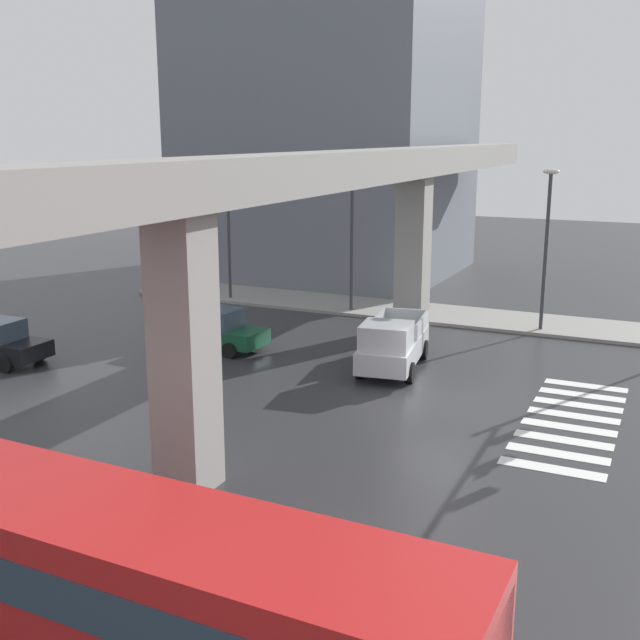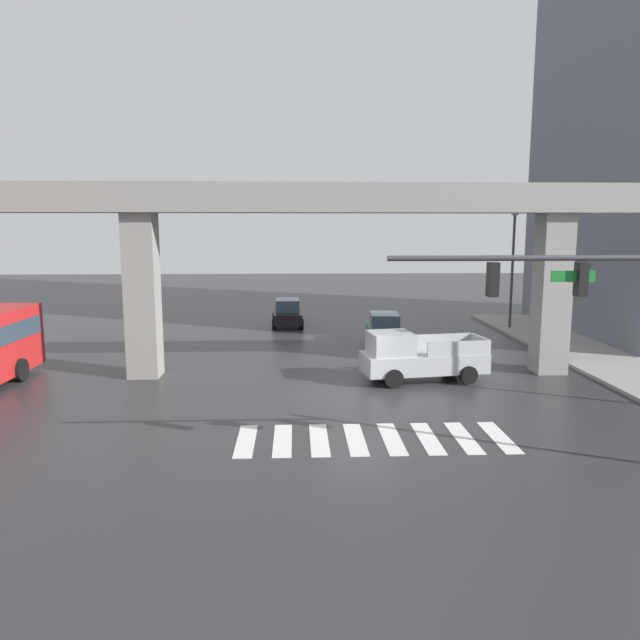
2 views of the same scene
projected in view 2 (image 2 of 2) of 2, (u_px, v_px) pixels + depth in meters
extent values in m
plane|color=#2D2D30|center=(358.00, 397.00, 22.66)|extent=(120.00, 120.00, 0.00)
cube|color=silver|center=(246.00, 441.00, 18.02)|extent=(0.55, 2.80, 0.01)
cube|color=silver|center=(283.00, 440.00, 18.07)|extent=(0.55, 2.80, 0.01)
cube|color=silver|center=(319.00, 440.00, 18.12)|extent=(0.55, 2.80, 0.01)
cube|color=silver|center=(355.00, 439.00, 18.16)|extent=(0.55, 2.80, 0.01)
cube|color=silver|center=(392.00, 439.00, 18.21)|extent=(0.55, 2.80, 0.01)
cube|color=silver|center=(428.00, 438.00, 18.25)|extent=(0.55, 2.80, 0.01)
cube|color=silver|center=(463.00, 438.00, 18.30)|extent=(0.55, 2.80, 0.01)
cube|color=silver|center=(499.00, 437.00, 18.34)|extent=(0.55, 2.80, 0.01)
cube|color=gray|center=(351.00, 198.00, 25.07)|extent=(51.88, 1.99, 1.20)
cube|color=gray|center=(143.00, 296.00, 25.33)|extent=(1.30, 1.30, 6.92)
cube|color=gray|center=(552.00, 294.00, 26.06)|extent=(1.30, 1.30, 6.92)
cube|color=#A8AAAF|center=(424.00, 362.00, 25.01)|extent=(5.33, 2.64, 0.80)
cube|color=#A8AAAF|center=(391.00, 343.00, 24.61)|extent=(1.94, 1.98, 0.90)
cube|color=#3F5160|center=(380.00, 344.00, 24.52)|extent=(0.35, 1.67, 0.77)
cube|color=#A8AAAF|center=(459.00, 349.00, 24.27)|extent=(2.64, 0.49, 0.60)
cube|color=#A8AAAF|center=(442.00, 341.00, 25.97)|extent=(2.64, 0.49, 0.60)
cube|color=#A8AAAF|center=(480.00, 343.00, 25.38)|extent=(0.36, 1.74, 0.60)
cylinder|color=black|center=(394.00, 379.00, 23.90)|extent=(0.79, 0.39, 0.76)
cylinder|color=black|center=(381.00, 368.00, 25.65)|extent=(0.79, 0.39, 0.76)
cylinder|color=black|center=(468.00, 375.00, 24.50)|extent=(0.79, 0.39, 0.76)
cylinder|color=black|center=(450.00, 365.00, 26.25)|extent=(0.79, 0.39, 0.76)
cylinder|color=black|center=(20.00, 370.00, 24.91)|extent=(0.37, 0.97, 0.96)
cube|color=black|center=(287.00, 316.00, 38.90)|extent=(1.88, 4.35, 0.64)
cube|color=#384756|center=(287.00, 305.00, 38.89)|extent=(1.56, 2.28, 0.76)
cylinder|color=black|center=(302.00, 324.00, 37.70)|extent=(0.26, 0.65, 0.64)
cylinder|color=black|center=(274.00, 324.00, 37.58)|extent=(0.26, 0.65, 0.64)
cylinder|color=black|center=(300.00, 317.00, 40.32)|extent=(0.26, 0.65, 0.64)
cylinder|color=black|center=(274.00, 318.00, 40.20)|extent=(0.26, 0.65, 0.64)
cube|color=#14472D|center=(384.00, 333.00, 32.53)|extent=(2.07, 4.42, 0.64)
cube|color=#384756|center=(384.00, 320.00, 32.52)|extent=(1.66, 2.34, 0.76)
cylinder|color=black|center=(403.00, 344.00, 31.24)|extent=(0.29, 0.66, 0.64)
cylinder|color=black|center=(370.00, 344.00, 31.29)|extent=(0.29, 0.66, 0.64)
cylinder|color=black|center=(398.00, 335.00, 33.87)|extent=(0.29, 0.66, 0.64)
cylinder|color=black|center=(367.00, 335.00, 33.92)|extent=(0.29, 0.66, 0.64)
cylinder|color=#38383D|center=(562.00, 258.00, 14.68)|extent=(8.60, 0.14, 0.14)
cube|color=black|center=(581.00, 279.00, 14.78)|extent=(0.24, 0.32, 0.84)
sphere|color=red|center=(582.00, 269.00, 14.74)|extent=(0.17, 0.17, 0.17)
cube|color=black|center=(493.00, 280.00, 14.69)|extent=(0.24, 0.32, 0.84)
sphere|color=red|center=(493.00, 269.00, 14.65)|extent=(0.17, 0.17, 0.17)
cube|color=#19722D|center=(573.00, 276.00, 14.76)|extent=(1.10, 0.04, 0.28)
cylinder|color=#38383D|center=(562.00, 284.00, 29.96)|extent=(0.16, 0.16, 7.00)
ellipsoid|color=beige|center=(567.00, 211.00, 29.41)|extent=(0.44, 0.70, 0.24)
cylinder|color=#38383D|center=(512.00, 274.00, 36.89)|extent=(0.16, 0.16, 7.00)
ellipsoid|color=beige|center=(515.00, 214.00, 36.34)|extent=(0.44, 0.70, 0.24)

